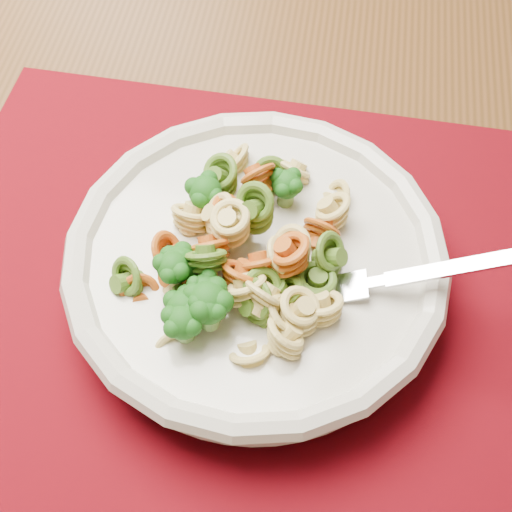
% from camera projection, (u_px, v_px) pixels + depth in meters
% --- Properties ---
extents(dining_table, '(1.69, 1.32, 0.77)m').
position_uv_depth(dining_table, '(210.00, 202.00, 0.71)').
color(dining_table, '#543217').
rests_on(dining_table, ground).
extents(placemat, '(0.58, 0.50, 0.00)m').
position_uv_depth(placemat, '(247.00, 284.00, 0.54)').
color(placemat, '#650409').
rests_on(placemat, dining_table).
extents(pasta_bowl, '(0.27, 0.27, 0.05)m').
position_uv_depth(pasta_bowl, '(256.00, 263.00, 0.51)').
color(pasta_bowl, beige).
rests_on(pasta_bowl, placemat).
extents(pasta_broccoli_heap, '(0.23, 0.23, 0.06)m').
position_uv_depth(pasta_broccoli_heap, '(256.00, 251.00, 0.50)').
color(pasta_broccoli_heap, tan).
rests_on(pasta_broccoli_heap, pasta_bowl).
extents(fork, '(0.18, 0.10, 0.08)m').
position_uv_depth(fork, '(349.00, 287.00, 0.48)').
color(fork, silver).
rests_on(fork, pasta_bowl).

